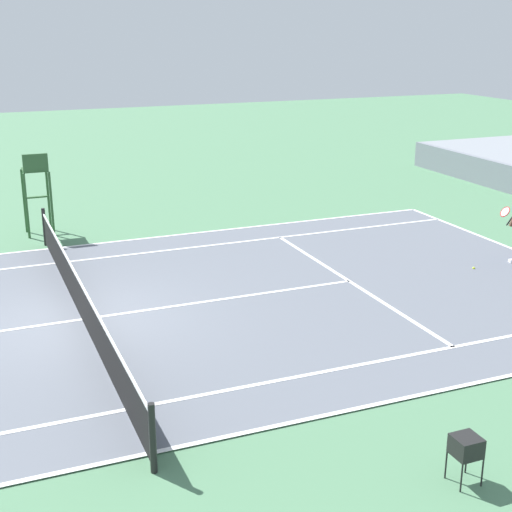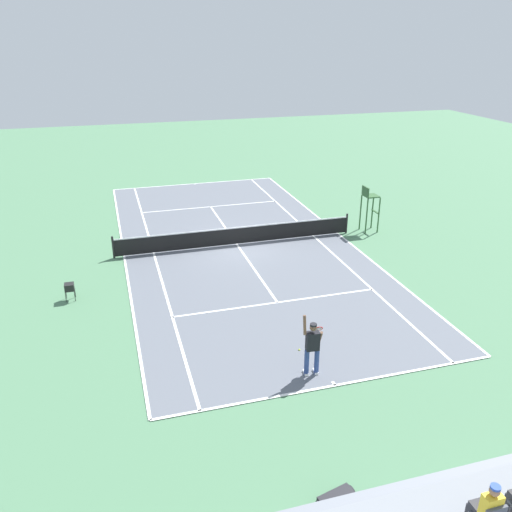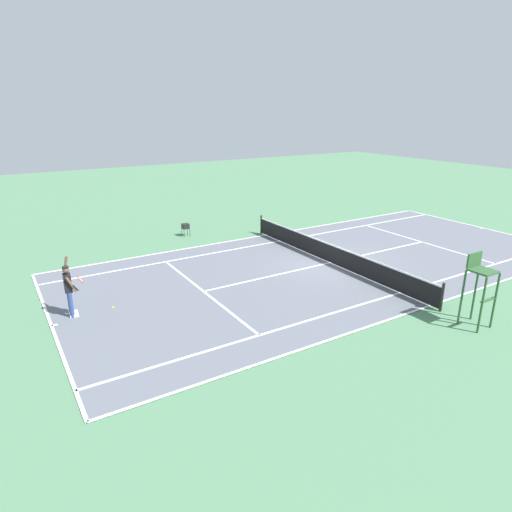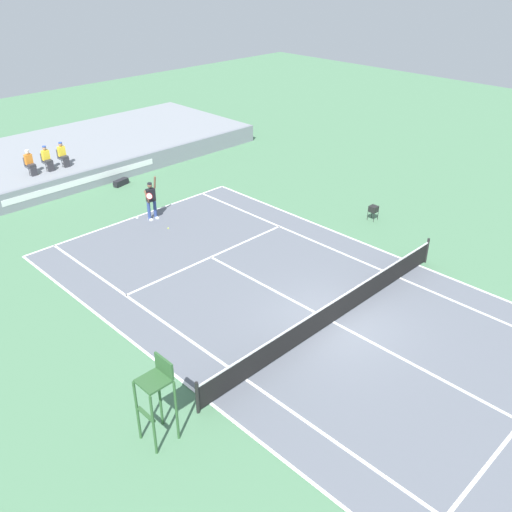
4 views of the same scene
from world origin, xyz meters
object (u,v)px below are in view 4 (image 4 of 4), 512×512
(spectator_seated_0, at_px, (30,163))
(spectator_seated_2, at_px, (63,155))
(tennis_ball, at_px, (168,228))
(ball_hopper, at_px, (374,209))
(tennis_player, at_px, (151,200))
(equipment_bag, at_px, (121,182))
(spectator_seated_1, at_px, (47,159))
(umpire_chair, at_px, (157,391))

(spectator_seated_0, height_order, spectator_seated_2, same)
(tennis_ball, height_order, ball_hopper, ball_hopper)
(tennis_player, xyz_separation_m, equipment_bag, (1.31, 4.74, -0.83))
(spectator_seated_0, relative_size, equipment_bag, 1.33)
(spectator_seated_1, height_order, umpire_chair, umpire_chair)
(tennis_player, bearing_deg, tennis_ball, -94.93)
(spectator_seated_1, distance_m, tennis_ball, 8.55)
(tennis_ball, xyz_separation_m, equipment_bag, (1.42, 6.09, 0.13))
(tennis_ball, bearing_deg, spectator_seated_1, 99.77)
(spectator_seated_1, xyz_separation_m, spectator_seated_2, (0.89, 0.00, 0.00))
(spectator_seated_2, bearing_deg, spectator_seated_1, 180.00)
(tennis_ball, bearing_deg, ball_hopper, -38.80)
(tennis_player, bearing_deg, spectator_seated_1, 102.53)
(spectator_seated_2, bearing_deg, tennis_ball, -86.31)
(tennis_player, xyz_separation_m, umpire_chair, (-7.64, -11.14, 0.56))
(tennis_ball, height_order, umpire_chair, umpire_chair)
(umpire_chair, relative_size, equipment_bag, 2.57)
(ball_hopper, bearing_deg, equipment_bag, 116.42)
(spectator_seated_0, xyz_separation_m, tennis_ball, (2.34, -8.27, -1.60))
(spectator_seated_0, xyz_separation_m, tennis_player, (2.46, -6.93, -0.64))
(tennis_player, xyz_separation_m, ball_hopper, (7.29, -7.30, -0.42))
(ball_hopper, bearing_deg, spectator_seated_0, 124.41)
(tennis_player, relative_size, ball_hopper, 2.98)
(tennis_player, bearing_deg, spectator_seated_2, 95.35)
(spectator_seated_2, distance_m, umpire_chair, 19.38)
(tennis_player, distance_m, umpire_chair, 13.52)
(spectator_seated_2, relative_size, umpire_chair, 0.52)
(tennis_ball, xyz_separation_m, umpire_chair, (-7.52, -9.80, 1.52))
(spectator_seated_0, height_order, equipment_bag, spectator_seated_0)
(tennis_ball, bearing_deg, spectator_seated_0, 105.79)
(equipment_bag, bearing_deg, ball_hopper, -63.58)
(spectator_seated_1, relative_size, umpire_chair, 0.52)
(umpire_chair, distance_m, ball_hopper, 15.45)
(umpire_chair, relative_size, ball_hopper, 3.49)
(spectator_seated_2, xyz_separation_m, tennis_player, (0.65, -6.93, -0.64))
(spectator_seated_1, xyz_separation_m, equipment_bag, (2.85, -2.19, -1.48))
(spectator_seated_2, relative_size, tennis_ball, 18.60)
(umpire_chair, height_order, ball_hopper, umpire_chair)
(tennis_ball, distance_m, equipment_bag, 6.25)
(spectator_seated_0, xyz_separation_m, spectator_seated_2, (1.81, 0.00, 0.00))
(spectator_seated_1, bearing_deg, tennis_ball, -80.23)
(spectator_seated_0, distance_m, tennis_player, 7.38)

